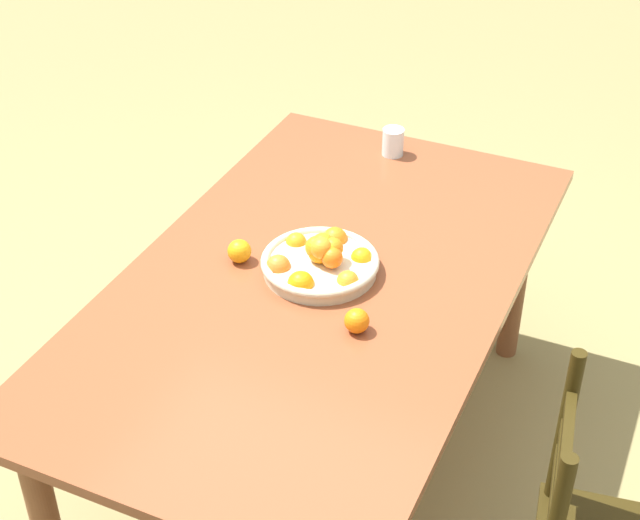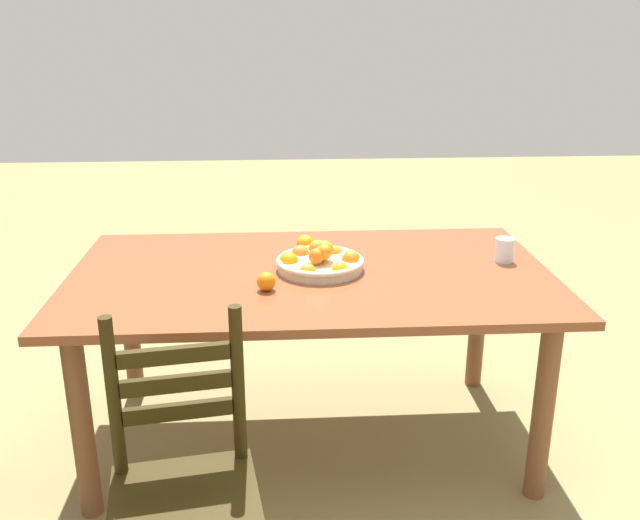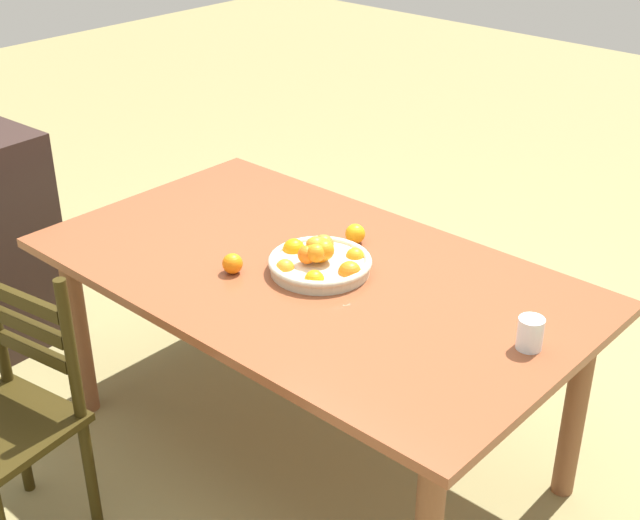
{
  "view_description": "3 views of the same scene",
  "coord_description": "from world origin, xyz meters",
  "px_view_note": "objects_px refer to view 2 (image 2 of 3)",
  "views": [
    {
      "loc": [
        1.96,
        0.89,
        2.3
      ],
      "look_at": [
        -0.04,
        -0.01,
        0.76
      ],
      "focal_mm": 54.26,
      "sensor_mm": 36.0,
      "label": 1
    },
    {
      "loc": [
        0.11,
        2.4,
        1.6
      ],
      "look_at": [
        -0.04,
        -0.01,
        0.76
      ],
      "focal_mm": 38.51,
      "sensor_mm": 36.0,
      "label": 2
    },
    {
      "loc": [
        -1.67,
        1.8,
        2.05
      ],
      "look_at": [
        -0.04,
        -0.01,
        0.76
      ],
      "focal_mm": 48.92,
      "sensor_mm": 36.0,
      "label": 3
    }
  ],
  "objects_px": {
    "dining_table": "(311,293)",
    "drinking_glass": "(504,250)",
    "fruit_bowl": "(320,261)",
    "orange_loose_0": "(305,243)",
    "orange_loose_1": "(266,281)",
    "chair_near_window": "(184,493)"
  },
  "relations": [
    {
      "from": "dining_table",
      "to": "drinking_glass",
      "type": "bearing_deg",
      "value": -174.91
    },
    {
      "from": "fruit_bowl",
      "to": "drinking_glass",
      "type": "bearing_deg",
      "value": -175.35
    },
    {
      "from": "fruit_bowl",
      "to": "drinking_glass",
      "type": "xyz_separation_m",
      "value": [
        -0.72,
        -0.06,
        0.01
      ]
    },
    {
      "from": "orange_loose_0",
      "to": "orange_loose_1",
      "type": "distance_m",
      "value": 0.45
    },
    {
      "from": "chair_near_window",
      "to": "orange_loose_0",
      "type": "distance_m",
      "value": 1.23
    },
    {
      "from": "fruit_bowl",
      "to": "orange_loose_1",
      "type": "relative_size",
      "value": 5.04
    },
    {
      "from": "fruit_bowl",
      "to": "orange_loose_1",
      "type": "height_order",
      "value": "fruit_bowl"
    },
    {
      "from": "fruit_bowl",
      "to": "orange_loose_0",
      "type": "distance_m",
      "value": 0.23
    },
    {
      "from": "orange_loose_1",
      "to": "dining_table",
      "type": "bearing_deg",
      "value": -131.58
    },
    {
      "from": "dining_table",
      "to": "chair_near_window",
      "type": "distance_m",
      "value": 0.98
    },
    {
      "from": "dining_table",
      "to": "fruit_bowl",
      "type": "height_order",
      "value": "fruit_bowl"
    },
    {
      "from": "drinking_glass",
      "to": "fruit_bowl",
      "type": "bearing_deg",
      "value": 4.65
    },
    {
      "from": "drinking_glass",
      "to": "dining_table",
      "type": "bearing_deg",
      "value": 5.09
    },
    {
      "from": "dining_table",
      "to": "orange_loose_1",
      "type": "height_order",
      "value": "orange_loose_1"
    },
    {
      "from": "chair_near_window",
      "to": "fruit_bowl",
      "type": "xyz_separation_m",
      "value": [
        -0.41,
        -0.9,
        0.32
      ]
    },
    {
      "from": "dining_table",
      "to": "drinking_glass",
      "type": "distance_m",
      "value": 0.77
    },
    {
      "from": "orange_loose_1",
      "to": "drinking_glass",
      "type": "height_order",
      "value": "drinking_glass"
    },
    {
      "from": "fruit_bowl",
      "to": "orange_loose_1",
      "type": "xyz_separation_m",
      "value": [
        0.2,
        0.19,
        -0.0
      ]
    },
    {
      "from": "dining_table",
      "to": "orange_loose_1",
      "type": "xyz_separation_m",
      "value": [
        0.16,
        0.18,
        0.12
      ]
    },
    {
      "from": "fruit_bowl",
      "to": "orange_loose_1",
      "type": "bearing_deg",
      "value": 44.21
    },
    {
      "from": "chair_near_window",
      "to": "fruit_bowl",
      "type": "relative_size",
      "value": 2.73
    },
    {
      "from": "dining_table",
      "to": "fruit_bowl",
      "type": "relative_size",
      "value": 5.39
    }
  ]
}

